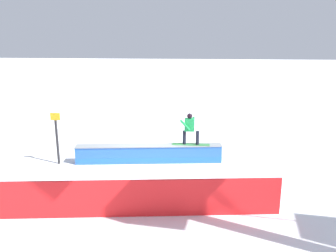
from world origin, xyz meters
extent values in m
plane|color=white|center=(0.00, 0.00, 0.00)|extent=(120.00, 120.00, 0.00)
cube|color=blue|center=(0.00, 0.00, 0.37)|extent=(6.15, 1.13, 0.73)
cube|color=blue|center=(0.00, 0.00, 0.18)|extent=(6.16, 1.14, 0.18)
cube|color=#929A9E|center=(0.00, 0.00, 0.75)|extent=(6.16, 1.19, 0.04)
cube|color=#378744|center=(-1.76, -0.20, 0.78)|extent=(1.60, 0.34, 0.01)
cylinder|color=black|center=(-1.49, -0.21, 1.08)|extent=(0.14, 0.14, 0.59)
cylinder|color=black|center=(-2.04, -0.19, 1.08)|extent=(0.14, 0.14, 0.59)
cube|color=green|center=(-1.70, -0.20, 1.64)|extent=(0.41, 0.25, 0.53)
sphere|color=black|center=(-1.70, -0.20, 2.01)|extent=(0.22, 0.22, 0.22)
cylinder|color=green|center=(-1.51, -0.05, 1.66)|extent=(0.44, 0.10, 0.47)
cylinder|color=green|center=(-1.80, -0.37, 1.66)|extent=(0.21, 0.10, 0.56)
cube|color=red|center=(0.00, 4.58, 0.59)|extent=(9.08, 1.10, 1.18)
cylinder|color=#262628|center=(3.78, 0.45, 0.95)|extent=(0.10, 0.10, 1.89)
cube|color=yellow|center=(3.78, 0.45, 2.04)|extent=(0.40, 0.04, 0.30)
camera|label=1|loc=(-1.92, 13.99, 5.37)|focal=37.59mm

